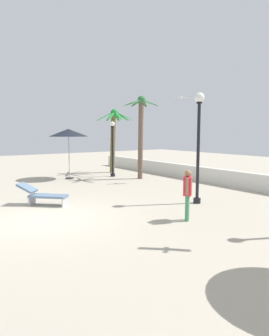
{
  "coord_description": "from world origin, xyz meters",
  "views": [
    {
      "loc": [
        9.24,
        -3.03,
        2.73
      ],
      "look_at": [
        0.0,
        3.36,
        1.4
      ],
      "focal_mm": 32.58,
      "sensor_mm": 36.0,
      "label": 1
    }
  ],
  "objects_px": {
    "patio_umbrella_1": "(68,133)",
    "lamp_post_1": "(113,146)",
    "lounge_chair_0": "(43,194)",
    "palm_tree_0": "(141,128)",
    "palm_tree_1": "(113,132)",
    "guest_1": "(188,190)",
    "seagull_2": "(181,97)",
    "lamp_post_0": "(199,135)"
  },
  "relations": [
    {
      "from": "palm_tree_1",
      "to": "guest_1",
      "type": "relative_size",
      "value": 2.68
    },
    {
      "from": "palm_tree_0",
      "to": "palm_tree_1",
      "type": "distance_m",
      "value": 3.23
    },
    {
      "from": "lounge_chair_0",
      "to": "lamp_post_1",
      "type": "bearing_deg",
      "value": 129.48
    },
    {
      "from": "patio_umbrella_1",
      "to": "guest_1",
      "type": "bearing_deg",
      "value": -1.94
    },
    {
      "from": "patio_umbrella_1",
      "to": "lamp_post_0",
      "type": "bearing_deg",
      "value": 10.69
    },
    {
      "from": "lamp_post_1",
      "to": "guest_1",
      "type": "bearing_deg",
      "value": -17.13
    },
    {
      "from": "seagull_2",
      "to": "lamp_post_0",
      "type": "bearing_deg",
      "value": -35.27
    },
    {
      "from": "patio_umbrella_1",
      "to": "palm_tree_0",
      "type": "distance_m",
      "value": 4.19
    },
    {
      "from": "lamp_post_0",
      "to": "palm_tree_0",
      "type": "bearing_deg",
      "value": 163.7
    },
    {
      "from": "patio_umbrella_1",
      "to": "lamp_post_1",
      "type": "xyz_separation_m",
      "value": [
        0.62,
        2.57,
        -0.81
      ]
    },
    {
      "from": "patio_umbrella_1",
      "to": "lamp_post_0",
      "type": "height_order",
      "value": "lamp_post_0"
    },
    {
      "from": "lamp_post_1",
      "to": "guest_1",
      "type": "relative_size",
      "value": 2.12
    },
    {
      "from": "lamp_post_1",
      "to": "lamp_post_0",
      "type": "bearing_deg",
      "value": -6.77
    },
    {
      "from": "lounge_chair_0",
      "to": "guest_1",
      "type": "height_order",
      "value": "guest_1"
    },
    {
      "from": "palm_tree_0",
      "to": "palm_tree_1",
      "type": "xyz_separation_m",
      "value": [
        -3.22,
        0.08,
        -0.25
      ]
    },
    {
      "from": "patio_umbrella_1",
      "to": "palm_tree_1",
      "type": "distance_m",
      "value": 3.64
    },
    {
      "from": "guest_1",
      "to": "palm_tree_0",
      "type": "bearing_deg",
      "value": 153.83
    },
    {
      "from": "guest_1",
      "to": "seagull_2",
      "type": "bearing_deg",
      "value": 138.85
    },
    {
      "from": "lamp_post_0",
      "to": "seagull_2",
      "type": "relative_size",
      "value": 4.14
    },
    {
      "from": "palm_tree_1",
      "to": "guest_1",
      "type": "xyz_separation_m",
      "value": [
        10.93,
        -3.87,
        -1.77
      ]
    },
    {
      "from": "patio_umbrella_1",
      "to": "seagull_2",
      "type": "relative_size",
      "value": 2.92
    },
    {
      "from": "lamp_post_0",
      "to": "lounge_chair_0",
      "type": "bearing_deg",
      "value": -121.69
    },
    {
      "from": "palm_tree_1",
      "to": "lamp_post_1",
      "type": "bearing_deg",
      "value": -32.88
    },
    {
      "from": "lamp_post_1",
      "to": "lounge_chair_0",
      "type": "distance_m",
      "value": 7.83
    },
    {
      "from": "lamp_post_1",
      "to": "seagull_2",
      "type": "height_order",
      "value": "seagull_2"
    },
    {
      "from": "patio_umbrella_1",
      "to": "guest_1",
      "type": "distance_m",
      "value": 10.22
    },
    {
      "from": "lamp_post_0",
      "to": "guest_1",
      "type": "bearing_deg",
      "value": -53.22
    },
    {
      "from": "palm_tree_0",
      "to": "patio_umbrella_1",
      "type": "bearing_deg",
      "value": -124.35
    },
    {
      "from": "guest_1",
      "to": "lamp_post_1",
      "type": "bearing_deg",
      "value": 162.87
    },
    {
      "from": "palm_tree_0",
      "to": "lamp_post_1",
      "type": "height_order",
      "value": "palm_tree_0"
    },
    {
      "from": "palm_tree_0",
      "to": "guest_1",
      "type": "bearing_deg",
      "value": -26.17
    },
    {
      "from": "patio_umbrella_1",
      "to": "lamp_post_1",
      "type": "relative_size",
      "value": 0.88
    },
    {
      "from": "palm_tree_1",
      "to": "lamp_post_1",
      "type": "xyz_separation_m",
      "value": [
        1.49,
        -0.96,
        -0.86
      ]
    },
    {
      "from": "patio_umbrella_1",
      "to": "lamp_post_1",
      "type": "distance_m",
      "value": 2.76
    },
    {
      "from": "lamp_post_1",
      "to": "lounge_chair_0",
      "type": "relative_size",
      "value": 1.96
    },
    {
      "from": "lamp_post_1",
      "to": "seagull_2",
      "type": "bearing_deg",
      "value": 26.65
    },
    {
      "from": "patio_umbrella_1",
      "to": "lamp_post_1",
      "type": "bearing_deg",
      "value": 76.34
    },
    {
      "from": "lamp_post_1",
      "to": "lounge_chair_0",
      "type": "height_order",
      "value": "lamp_post_1"
    },
    {
      "from": "patio_umbrella_1",
      "to": "palm_tree_1",
      "type": "xyz_separation_m",
      "value": [
        -0.87,
        3.53,
        0.06
      ]
    },
    {
      "from": "lounge_chair_0",
      "to": "seagull_2",
      "type": "height_order",
      "value": "seagull_2"
    },
    {
      "from": "palm_tree_1",
      "to": "palm_tree_0",
      "type": "bearing_deg",
      "value": -1.5
    },
    {
      "from": "lamp_post_0",
      "to": "lounge_chair_0",
      "type": "xyz_separation_m",
      "value": [
        -3.08,
        -4.99,
        -2.2
      ]
    }
  ]
}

